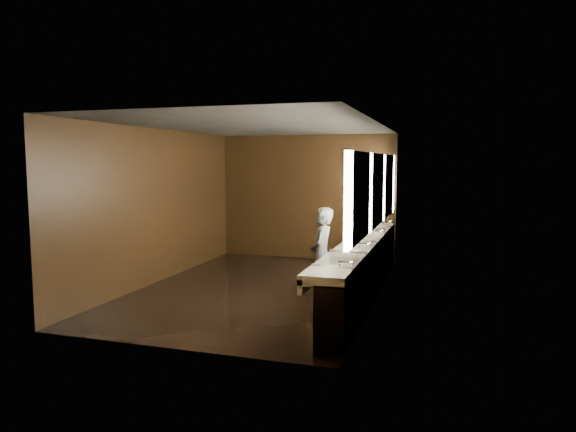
# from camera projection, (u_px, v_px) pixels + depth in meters

# --- Properties ---
(floor) EXTENTS (6.00, 6.00, 0.00)m
(floor) POSITION_uv_depth(u_px,v_px,m) (261.00, 289.00, 8.90)
(floor) COLOR black
(floor) RESTS_ON ground
(ceiling) EXTENTS (4.00, 6.00, 0.02)m
(ceiling) POSITION_uv_depth(u_px,v_px,m) (260.00, 126.00, 8.61)
(ceiling) COLOR #2D2D2B
(ceiling) RESTS_ON wall_back
(wall_back) EXTENTS (4.00, 0.02, 2.80)m
(wall_back) POSITION_uv_depth(u_px,v_px,m) (306.00, 197.00, 11.60)
(wall_back) COLOR black
(wall_back) RESTS_ON floor
(wall_front) EXTENTS (4.00, 0.02, 2.80)m
(wall_front) POSITION_uv_depth(u_px,v_px,m) (169.00, 231.00, 5.90)
(wall_front) COLOR black
(wall_front) RESTS_ON floor
(wall_left) EXTENTS (0.02, 6.00, 2.80)m
(wall_left) POSITION_uv_depth(u_px,v_px,m) (157.00, 206.00, 9.35)
(wall_left) COLOR black
(wall_left) RESTS_ON floor
(wall_right) EXTENTS (0.02, 6.00, 2.80)m
(wall_right) POSITION_uv_depth(u_px,v_px,m) (378.00, 212.00, 8.16)
(wall_right) COLOR black
(wall_right) RESTS_ON floor
(sink_counter) EXTENTS (0.55, 5.40, 1.01)m
(sink_counter) POSITION_uv_depth(u_px,v_px,m) (364.00, 267.00, 8.31)
(sink_counter) COLOR black
(sink_counter) RESTS_ON floor
(mirror_band) EXTENTS (0.06, 5.03, 1.15)m
(mirror_band) POSITION_uv_depth(u_px,v_px,m) (377.00, 190.00, 8.13)
(mirror_band) COLOR white
(mirror_band) RESTS_ON wall_right
(person) EXTENTS (0.39, 0.57, 1.49)m
(person) POSITION_uv_depth(u_px,v_px,m) (322.00, 255.00, 8.06)
(person) COLOR #7C9EB9
(person) RESTS_ON floor
(trash_bin) EXTENTS (0.43, 0.43, 0.58)m
(trash_bin) POSITION_uv_depth(u_px,v_px,m) (338.00, 294.00, 7.42)
(trash_bin) COLOR black
(trash_bin) RESTS_ON floor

